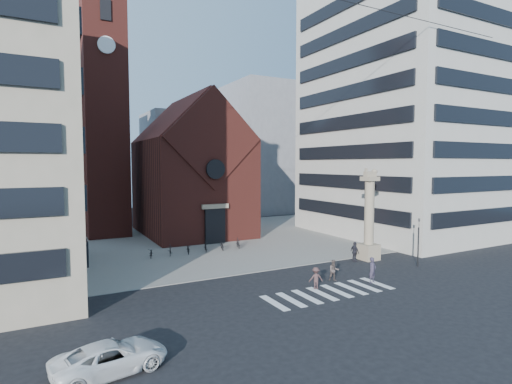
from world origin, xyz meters
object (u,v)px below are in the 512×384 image
at_px(pedestrian_1, 334,270).
at_px(pedestrian_2, 355,252).
at_px(lion_column, 369,224).
at_px(scooter_0, 151,253).
at_px(pedestrian_0, 373,270).
at_px(traffic_light, 418,241).
at_px(white_car, 111,358).

distance_m(pedestrian_1, pedestrian_2, 6.92).
xyz_separation_m(lion_column, pedestrian_2, (-1.72, 0.00, -2.52)).
xyz_separation_m(pedestrian_1, scooter_0, (-10.67, 14.37, -0.32)).
xyz_separation_m(pedestrian_0, scooter_0, (-13.02, 16.08, -0.46)).
relative_size(traffic_light, pedestrian_1, 2.59).
bearing_deg(scooter_0, pedestrian_0, -35.58).
distance_m(pedestrian_0, scooter_0, 20.70).
relative_size(lion_column, pedestrian_1, 5.23).
relative_size(traffic_light, pedestrian_0, 2.21).
height_order(lion_column, scooter_0, lion_column).
relative_size(lion_column, pedestrian_0, 4.46).
distance_m(pedestrian_0, pedestrian_2, 6.57).
bearing_deg(white_car, scooter_0, -28.51).
bearing_deg(lion_column, pedestrian_2, 180.00).
bearing_deg(traffic_light, scooter_0, 144.29).
height_order(pedestrian_2, scooter_0, pedestrian_2).
height_order(lion_column, pedestrian_2, lion_column).
xyz_separation_m(pedestrian_1, pedestrian_2, (5.68, 3.94, 0.11)).
relative_size(lion_column, traffic_light, 2.02).
bearing_deg(white_car, pedestrian_2, -76.73).
relative_size(traffic_light, pedestrian_2, 2.30).
bearing_deg(pedestrian_0, pedestrian_2, 47.04).
height_order(traffic_light, scooter_0, traffic_light).
bearing_deg(pedestrian_0, scooter_0, 116.48).
relative_size(lion_column, scooter_0, 4.91).
height_order(traffic_light, pedestrian_1, traffic_light).
relative_size(white_car, scooter_0, 2.76).
xyz_separation_m(lion_column, scooter_0, (-18.07, 10.42, -2.94)).
distance_m(white_car, pedestrian_0, 20.21).
relative_size(traffic_light, white_car, 0.88).
bearing_deg(traffic_light, pedestrian_2, 132.88).
bearing_deg(scooter_0, lion_column, -14.55).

